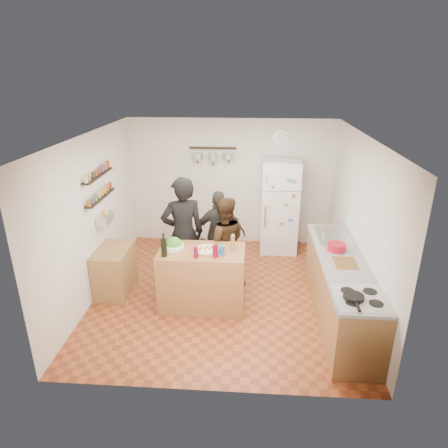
# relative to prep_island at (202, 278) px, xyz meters

# --- Properties ---
(room_shell) EXTENTS (4.20, 4.20, 4.20)m
(room_shell) POSITION_rel_prep_island_xyz_m (0.29, 0.75, 0.79)
(room_shell) COLOR brown
(room_shell) RESTS_ON ground
(prep_island) EXTENTS (1.25, 0.72, 0.91)m
(prep_island) POSITION_rel_prep_island_xyz_m (0.00, 0.00, 0.00)
(prep_island) COLOR #976337
(prep_island) RESTS_ON floor
(pizza_board) EXTENTS (0.42, 0.34, 0.02)m
(pizza_board) POSITION_rel_prep_island_xyz_m (0.08, -0.02, 0.47)
(pizza_board) COLOR brown
(pizza_board) RESTS_ON prep_island
(pizza) EXTENTS (0.34, 0.34, 0.02)m
(pizza) POSITION_rel_prep_island_xyz_m (0.08, -0.02, 0.48)
(pizza) COLOR beige
(pizza) RESTS_ON pizza_board
(salad_bowl) EXTENTS (0.31, 0.31, 0.06)m
(salad_bowl) POSITION_rel_prep_island_xyz_m (-0.42, 0.05, 0.49)
(salad_bowl) COLOR white
(salad_bowl) RESTS_ON prep_island
(wine_bottle) EXTENTS (0.08, 0.08, 0.26)m
(wine_bottle) POSITION_rel_prep_island_xyz_m (-0.50, -0.22, 0.58)
(wine_bottle) COLOR black
(wine_bottle) RESTS_ON prep_island
(wine_glass_near) EXTENTS (0.06, 0.06, 0.15)m
(wine_glass_near) POSITION_rel_prep_island_xyz_m (-0.05, -0.24, 0.53)
(wine_glass_near) COLOR maroon
(wine_glass_near) RESTS_ON prep_island
(wine_glass_far) EXTENTS (0.08, 0.08, 0.18)m
(wine_glass_far) POSITION_rel_prep_island_xyz_m (0.22, -0.20, 0.55)
(wine_glass_far) COLOR #5E081F
(wine_glass_far) RESTS_ON prep_island
(pepper_mill) EXTENTS (0.06, 0.06, 0.20)m
(pepper_mill) POSITION_rel_prep_island_xyz_m (0.45, 0.05, 0.55)
(pepper_mill) COLOR olive
(pepper_mill) RESTS_ON prep_island
(salt_canister) EXTENTS (0.08, 0.08, 0.14)m
(salt_canister) POSITION_rel_prep_island_xyz_m (0.30, -0.12, 0.52)
(salt_canister) COLOR #1C4F9C
(salt_canister) RESTS_ON prep_island
(person_left) EXTENTS (0.80, 0.66, 1.87)m
(person_left) POSITION_rel_prep_island_xyz_m (-0.36, 0.51, 0.48)
(person_left) COLOR black
(person_left) RESTS_ON floor
(person_center) EXTENTS (0.86, 0.73, 1.54)m
(person_center) POSITION_rel_prep_island_xyz_m (0.28, 0.57, 0.32)
(person_center) COLOR black
(person_center) RESTS_ON floor
(person_back) EXTENTS (0.90, 0.41, 1.50)m
(person_back) POSITION_rel_prep_island_xyz_m (0.18, 1.00, 0.30)
(person_back) COLOR #292724
(person_back) RESTS_ON floor
(counter_run) EXTENTS (0.63, 2.63, 0.90)m
(counter_run) POSITION_rel_prep_island_xyz_m (1.99, -0.19, -0.01)
(counter_run) COLOR #9E7042
(counter_run) RESTS_ON floor
(stove_top) EXTENTS (0.60, 0.62, 0.02)m
(stove_top) POSITION_rel_prep_island_xyz_m (1.99, -1.14, 0.46)
(stove_top) COLOR white
(stove_top) RESTS_ON counter_run
(skillet) EXTENTS (0.24, 0.24, 0.05)m
(skillet) POSITION_rel_prep_island_xyz_m (1.89, -1.18, 0.49)
(skillet) COLOR black
(skillet) RESTS_ON stove_top
(sink) EXTENTS (0.50, 0.80, 0.03)m
(sink) POSITION_rel_prep_island_xyz_m (1.99, 0.66, 0.46)
(sink) COLOR silver
(sink) RESTS_ON counter_run
(cutting_board) EXTENTS (0.30, 0.40, 0.02)m
(cutting_board) POSITION_rel_prep_island_xyz_m (1.99, -0.28, 0.46)
(cutting_board) COLOR olive
(cutting_board) RESTS_ON counter_run
(red_bowl) EXTENTS (0.26, 0.26, 0.11)m
(red_bowl) POSITION_rel_prep_island_xyz_m (1.94, 0.12, 0.52)
(red_bowl) COLOR maroon
(red_bowl) RESTS_ON counter_run
(fridge) EXTENTS (0.70, 0.68, 1.80)m
(fridge) POSITION_rel_prep_island_xyz_m (1.24, 2.11, 0.45)
(fridge) COLOR white
(fridge) RESTS_ON floor
(wall_clock) EXTENTS (0.30, 0.03, 0.30)m
(wall_clock) POSITION_rel_prep_island_xyz_m (1.24, 2.44, 1.69)
(wall_clock) COLOR silver
(wall_clock) RESTS_ON back_wall
(spice_shelf_lower) EXTENTS (0.12, 1.00, 0.02)m
(spice_shelf_lower) POSITION_rel_prep_island_xyz_m (-1.64, 0.56, 1.04)
(spice_shelf_lower) COLOR black
(spice_shelf_lower) RESTS_ON left_wall
(spice_shelf_upper) EXTENTS (0.12, 1.00, 0.02)m
(spice_shelf_upper) POSITION_rel_prep_island_xyz_m (-1.64, 0.56, 1.40)
(spice_shelf_upper) COLOR black
(spice_shelf_upper) RESTS_ON left_wall
(produce_basket) EXTENTS (0.18, 0.35, 0.14)m
(produce_basket) POSITION_rel_prep_island_xyz_m (-1.61, 0.56, 0.69)
(produce_basket) COLOR silver
(produce_basket) RESTS_ON left_wall
(side_table) EXTENTS (0.50, 0.80, 0.73)m
(side_table) POSITION_rel_prep_island_xyz_m (-1.45, 0.31, -0.09)
(side_table) COLOR olive
(side_table) RESTS_ON floor
(pot_rack) EXTENTS (0.90, 0.04, 0.04)m
(pot_rack) POSITION_rel_prep_island_xyz_m (-0.06, 2.36, 1.49)
(pot_rack) COLOR black
(pot_rack) RESTS_ON back_wall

